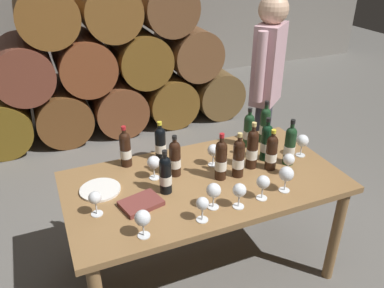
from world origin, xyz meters
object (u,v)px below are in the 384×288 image
(wine_bottle_0, at_px, (175,158))
(wine_bottle_8, at_px, (165,174))
(wine_bottle_5, at_px, (252,148))
(wine_bottle_7, at_px, (239,158))
(wine_bottle_3, at_px, (249,130))
(wine_glass_1, at_px, (263,183))
(tasting_notebook, at_px, (141,203))
(dining_table, at_px, (204,192))
(wine_bottle_6, at_px, (125,149))
(wine_glass_4, at_px, (239,191))
(wine_bottle_11, at_px, (265,125))
(wine_bottle_1, at_px, (272,152))
(wine_glass_8, at_px, (286,174))
(wine_glass_5, at_px, (143,219))
(wine_glass_10, at_px, (289,160))
(wine_glass_7, at_px, (213,151))
(sommelier_presenting, at_px, (267,80))
(wine_glass_0, at_px, (154,163))
(wine_glass_9, at_px, (302,141))
(wine_bottle_10, at_px, (160,143))
(wine_bottle_4, at_px, (266,142))
(wine_glass_6, at_px, (95,199))
(serving_plate, at_px, (100,190))
(wine_glass_3, at_px, (214,191))
(wine_glass_2, at_px, (202,205))
(wine_bottle_9, at_px, (221,160))
(wine_bottle_2, at_px, (290,145))

(wine_bottle_0, relative_size, wine_bottle_8, 0.99)
(wine_bottle_5, xyz_separation_m, wine_bottle_7, (-0.13, -0.06, -0.01))
(wine_bottle_3, xyz_separation_m, wine_glass_1, (-0.25, -0.58, -0.02))
(tasting_notebook, bearing_deg, dining_table, -1.01)
(wine_bottle_6, relative_size, wine_glass_4, 1.87)
(wine_bottle_11, bearing_deg, dining_table, -154.24)
(wine_bottle_1, height_order, wine_bottle_8, same)
(wine_bottle_8, xyz_separation_m, wine_glass_8, (0.65, -0.26, -0.01))
(wine_bottle_0, bearing_deg, wine_bottle_6, 137.60)
(wine_glass_5, xyz_separation_m, wine_glass_10, (1.00, 0.20, -0.00))
(wine_bottle_5, height_order, wine_bottle_6, wine_bottle_5)
(wine_glass_7, distance_m, sommelier_presenting, 1.01)
(wine_bottle_3, bearing_deg, wine_glass_5, -146.87)
(wine_bottle_7, distance_m, wine_bottle_8, 0.47)
(wine_bottle_0, distance_m, wine_glass_7, 0.27)
(wine_glass_0, height_order, tasting_notebook, wine_glass_0)
(wine_glass_7, height_order, wine_glass_10, wine_glass_7)
(wine_glass_8, height_order, wine_glass_9, wine_glass_8)
(wine_bottle_10, bearing_deg, sommelier_presenting, 21.03)
(wine_glass_7, bearing_deg, wine_bottle_5, -27.78)
(wine_bottle_11, bearing_deg, wine_glass_10, -103.11)
(wine_bottle_4, bearing_deg, wine_glass_6, -172.49)
(wine_bottle_3, xyz_separation_m, wine_glass_5, (-0.96, -0.63, -0.02))
(serving_plate, bearing_deg, wine_bottle_5, -6.67)
(wine_bottle_0, distance_m, wine_glass_3, 0.40)
(wine_bottle_0, xyz_separation_m, wine_glass_5, (-0.35, -0.47, -0.01))
(wine_glass_0, relative_size, wine_glass_2, 1.08)
(wine_bottle_8, height_order, wine_bottle_10, same)
(wine_bottle_9, height_order, wine_glass_7, wine_bottle_9)
(wine_bottle_11, height_order, wine_glass_10, wine_bottle_11)
(wine_glass_3, xyz_separation_m, wine_glass_4, (0.13, -0.05, -0.00))
(wine_bottle_1, relative_size, wine_glass_10, 1.88)
(wine_glass_4, bearing_deg, wine_bottle_0, 114.76)
(wine_glass_2, bearing_deg, wine_bottle_9, 50.42)
(dining_table, height_order, wine_bottle_2, wine_bottle_2)
(wine_bottle_3, height_order, wine_bottle_11, wine_bottle_11)
(wine_bottle_3, relative_size, wine_bottle_11, 0.92)
(wine_bottle_3, distance_m, wine_bottle_11, 0.14)
(wine_glass_7, bearing_deg, wine_bottle_3, 22.86)
(wine_bottle_9, height_order, serving_plate, wine_bottle_9)
(wine_bottle_5, bearing_deg, wine_glass_2, -144.34)
(wine_bottle_7, xyz_separation_m, wine_glass_1, (0.01, -0.27, -0.02))
(dining_table, bearing_deg, wine_glass_5, -144.91)
(wine_bottle_7, height_order, wine_bottle_10, wine_bottle_7)
(wine_glass_3, height_order, wine_glass_5, same)
(wine_glass_9, xyz_separation_m, tasting_notebook, (-1.16, -0.11, -0.10))
(wine_bottle_3, height_order, wine_bottle_8, wine_bottle_3)
(wine_bottle_6, height_order, wine_glass_9, wine_bottle_6)
(wine_bottle_4, height_order, wine_glass_8, wine_bottle_4)
(wine_bottle_10, bearing_deg, dining_table, -63.83)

